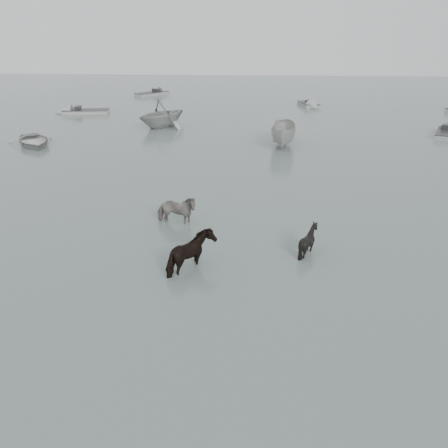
{
  "coord_description": "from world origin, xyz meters",
  "views": [
    {
      "loc": [
        0.98,
        -14.9,
        8.02
      ],
      "look_at": [
        -0.0,
        0.65,
        1.0
      ],
      "focal_mm": 35.0,
      "sensor_mm": 36.0,
      "label": 1
    }
  ],
  "objects_px": {
    "pony_pinto": "(176,207)",
    "rowboat_lead": "(33,139)",
    "pony_black": "(309,237)",
    "pony_dark": "(192,248)"
  },
  "relations": [
    {
      "from": "pony_pinto",
      "to": "rowboat_lead",
      "type": "relative_size",
      "value": 0.44
    },
    {
      "from": "pony_black",
      "to": "rowboat_lead",
      "type": "relative_size",
      "value": 0.31
    },
    {
      "from": "pony_dark",
      "to": "pony_black",
      "type": "relative_size",
      "value": 1.27
    },
    {
      "from": "pony_pinto",
      "to": "pony_black",
      "type": "relative_size",
      "value": 1.4
    },
    {
      "from": "pony_pinto",
      "to": "pony_dark",
      "type": "relative_size",
      "value": 1.11
    },
    {
      "from": "pony_black",
      "to": "rowboat_lead",
      "type": "bearing_deg",
      "value": 29.9
    },
    {
      "from": "pony_black",
      "to": "pony_pinto",
      "type": "bearing_deg",
      "value": 47.27
    },
    {
      "from": "pony_pinto",
      "to": "pony_dark",
      "type": "height_order",
      "value": "pony_dark"
    },
    {
      "from": "pony_dark",
      "to": "pony_black",
      "type": "bearing_deg",
      "value": -59.12
    },
    {
      "from": "pony_pinto",
      "to": "pony_dark",
      "type": "xyz_separation_m",
      "value": [
        1.22,
        -3.98,
        0.06
      ]
    }
  ]
}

